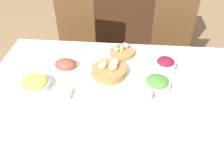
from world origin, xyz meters
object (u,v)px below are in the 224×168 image
object	(u,v)px
egg_basket	(122,51)
dinner_plate	(103,117)
chair_far_left	(74,44)
butter_dish	(61,94)
drinking_cup	(147,95)
bread_basket	(109,70)
sideboard	(141,19)
green_salad_bowl	(157,83)
pineapple_bowl	(34,84)
beet_salad_bowl	(165,64)
spoon	(135,119)
chair_far_right	(172,48)
fork	(77,115)
ham_platter	(66,65)
knife	(130,119)

from	to	relation	value
egg_basket	dinner_plate	world-z (taller)	egg_basket
chair_far_left	butter_dish	xyz separation A→B (m)	(0.16, -1.05, 0.26)
chair_far_left	drinking_cup	bearing A→B (deg)	-49.13
bread_basket	drinking_cup	world-z (taller)	bread_basket
sideboard	green_salad_bowl	world-z (taller)	sideboard
pineapple_bowl	drinking_cup	world-z (taller)	pineapple_bowl
beet_salad_bowl	spoon	world-z (taller)	beet_salad_bowl
chair_far_right	butter_dish	size ratio (longest dim) A/B	7.25
dinner_plate	fork	bearing A→B (deg)	180.00
green_salad_bowl	spoon	size ratio (longest dim) A/B	1.00
sideboard	beet_salad_bowl	size ratio (longest dim) A/B	8.18
beet_salad_bowl	chair_far_left	bearing A→B (deg)	140.93
bread_basket	green_salad_bowl	distance (m)	0.36
bread_basket	spoon	xyz separation A→B (m)	(0.19, -0.42, -0.04)
sideboard	pineapple_bowl	distance (m)	2.03
butter_dish	green_salad_bowl	bearing A→B (deg)	11.93
egg_basket	chair_far_left	bearing A→B (deg)	135.73
bread_basket	spoon	bearing A→B (deg)	-65.20
bread_basket	green_salad_bowl	bearing A→B (deg)	-19.65
chair_far_right	pineapple_bowl	world-z (taller)	chair_far_right
chair_far_right	egg_basket	bearing A→B (deg)	-137.72
fork	butter_dish	xyz separation A→B (m)	(-0.14, 0.17, 0.01)
green_salad_bowl	butter_dish	world-z (taller)	green_salad_bowl
chair_far_left	butter_dish	world-z (taller)	chair_far_left
dinner_plate	drinking_cup	size ratio (longest dim) A/B	3.66
ham_platter	chair_far_right	bearing A→B (deg)	39.28
pineapple_bowl	egg_basket	bearing A→B (deg)	39.81
green_salad_bowl	fork	world-z (taller)	green_salad_bowl
dinner_plate	drinking_cup	distance (m)	0.31
chair_far_left	ham_platter	distance (m)	0.80
ham_platter	drinking_cup	bearing A→B (deg)	-26.07
chair_far_left	egg_basket	size ratio (longest dim) A/B	4.85
bread_basket	ham_platter	size ratio (longest dim) A/B	0.98
bread_basket	pineapple_bowl	xyz separation A→B (m)	(-0.49, -0.20, 0.00)
green_salad_bowl	knife	distance (m)	0.35
bread_basket	dinner_plate	distance (m)	0.42
drinking_cup	ham_platter	bearing A→B (deg)	153.93
chair_far_right	ham_platter	distance (m)	1.21
pineapple_bowl	fork	world-z (taller)	pineapple_bowl
chair_far_left	butter_dish	size ratio (longest dim) A/B	7.25
sideboard	green_salad_bowl	xyz separation A→B (m)	(0.06, -1.77, 0.37)
chair_far_right	dinner_plate	xyz separation A→B (m)	(-0.57, -1.21, 0.25)
ham_platter	beet_salad_bowl	world-z (taller)	beet_salad_bowl
knife	drinking_cup	size ratio (longest dim) A/B	2.47
egg_basket	pineapple_bowl	bearing A→B (deg)	-140.19
chair_far_right	bread_basket	distance (m)	1.02
sideboard	butter_dish	size ratio (longest dim) A/B	9.06
bread_basket	beet_salad_bowl	world-z (taller)	bread_basket
chair_far_right	sideboard	world-z (taller)	chair_far_right
drinking_cup	beet_salad_bowl	bearing A→B (deg)	67.09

